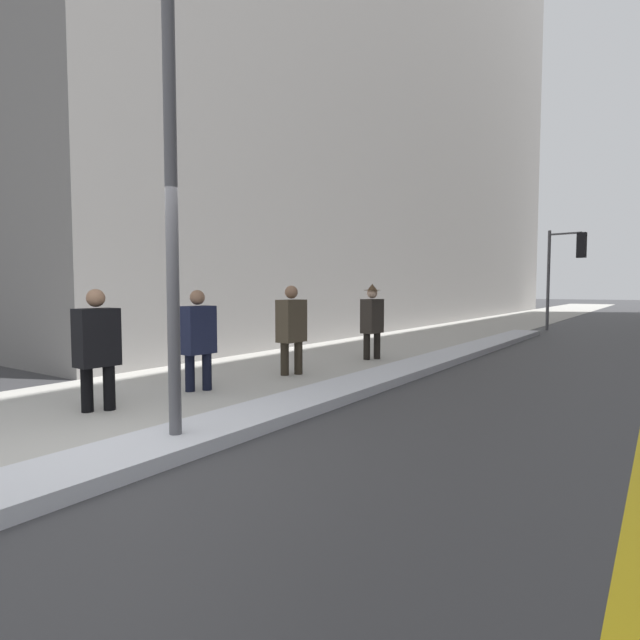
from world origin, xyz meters
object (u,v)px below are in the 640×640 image
(pedestrian_in_glasses, at_px, (291,326))
(pedestrian_nearside, at_px, (97,344))
(pedestrian_trailing, at_px, (198,335))
(traffic_light_near, at_px, (569,258))
(lamp_post, at_px, (170,123))
(pedestrian_in_fedora, at_px, (372,318))

(pedestrian_in_glasses, bearing_deg, pedestrian_nearside, -3.07)
(pedestrian_trailing, relative_size, pedestrian_in_glasses, 0.95)
(traffic_light_near, relative_size, pedestrian_nearside, 2.41)
(traffic_light_near, distance_m, pedestrian_in_glasses, 13.54)
(traffic_light_near, height_order, pedestrian_nearside, traffic_light_near)
(lamp_post, height_order, traffic_light_near, lamp_post)
(traffic_light_near, relative_size, pedestrian_in_fedora, 2.24)
(pedestrian_nearside, bearing_deg, lamp_post, 81.74)
(lamp_post, height_order, pedestrian_nearside, lamp_post)
(traffic_light_near, height_order, pedestrian_trailing, traffic_light_near)
(traffic_light_near, bearing_deg, pedestrian_in_fedora, -95.24)
(lamp_post, xyz_separation_m, pedestrian_in_glasses, (-1.59, 3.86, -2.20))
(traffic_light_near, xyz_separation_m, pedestrian_in_glasses, (-2.50, -13.18, -1.79))
(pedestrian_nearside, xyz_separation_m, pedestrian_trailing, (0.07, 1.57, -0.01))
(pedestrian_nearside, bearing_deg, pedestrian_in_fedora, 177.22)
(lamp_post, bearing_deg, pedestrian_in_fedora, 101.95)
(pedestrian_in_fedora, bearing_deg, pedestrian_nearside, -2.78)
(lamp_post, bearing_deg, traffic_light_near, 86.92)
(lamp_post, relative_size, pedestrian_trailing, 3.40)
(pedestrian_in_glasses, bearing_deg, lamp_post, 25.16)
(lamp_post, height_order, pedestrian_in_fedora, lamp_post)
(pedestrian_trailing, xyz_separation_m, pedestrian_in_fedora, (0.51, 4.45, 0.06))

